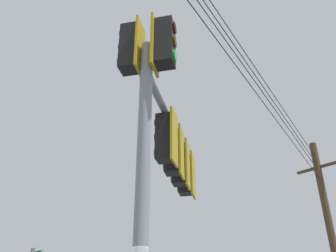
# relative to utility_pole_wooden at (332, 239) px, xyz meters

# --- Properties ---
(signal_mast_assembly) EXTENTS (4.23, 1.61, 6.24)m
(signal_mast_assembly) POSITION_rel_utility_pole_wooden_xyz_m (-10.81, 7.78, -0.46)
(signal_mast_assembly) COLOR gray
(signal_mast_assembly) RESTS_ON ground
(utility_pole_wooden) EXTENTS (1.69, 1.53, 9.68)m
(utility_pole_wooden) POSITION_rel_utility_pole_wooden_xyz_m (0.00, 0.00, 0.00)
(utility_pole_wooden) COLOR #4C3823
(utility_pole_wooden) RESTS_ON ground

